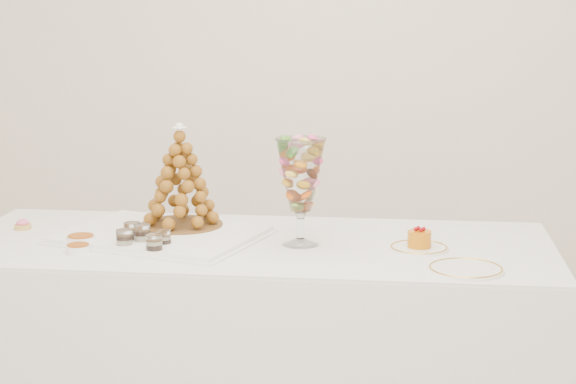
# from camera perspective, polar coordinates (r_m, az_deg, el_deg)

# --- Properties ---
(buffet_table) EXTENTS (2.09, 0.85, 0.79)m
(buffet_table) POSITION_cam_1_polar(r_m,az_deg,el_deg) (3.47, -1.98, -9.30)
(buffet_table) COLOR white
(buffet_table) RESTS_ON ground
(lace_tray) EXTENTS (0.77, 0.66, 0.02)m
(lace_tray) POSITION_cam_1_polar(r_m,az_deg,el_deg) (3.44, -7.54, -2.54)
(lace_tray) COLOR white
(lace_tray) RESTS_ON buffet_table
(macaron_vase) EXTENTS (0.17, 0.17, 0.37)m
(macaron_vase) POSITION_cam_1_polar(r_m,az_deg,el_deg) (3.27, 0.75, 0.94)
(macaron_vase) COLOR white
(macaron_vase) RESTS_ON buffet_table
(cake_plate) EXTENTS (0.20, 0.20, 0.01)m
(cake_plate) POSITION_cam_1_polar(r_m,az_deg,el_deg) (3.28, 7.77, -3.32)
(cake_plate) COLOR white
(cake_plate) RESTS_ON buffet_table
(spare_plate) EXTENTS (0.24, 0.24, 0.01)m
(spare_plate) POSITION_cam_1_polar(r_m,az_deg,el_deg) (3.05, 10.49, -4.53)
(spare_plate) COLOR white
(spare_plate) RESTS_ON buffet_table
(pink_tart) EXTENTS (0.06, 0.06, 0.04)m
(pink_tart) POSITION_cam_1_polar(r_m,az_deg,el_deg) (3.66, -15.45, -1.89)
(pink_tart) COLOR tan
(pink_tart) RESTS_ON buffet_table
(verrine_a) EXTENTS (0.06, 0.06, 0.08)m
(verrine_a) POSITION_cam_1_polar(r_m,az_deg,el_deg) (3.35, -9.22, -2.45)
(verrine_a) COLOR white
(verrine_a) RESTS_ON buffet_table
(verrine_b) EXTENTS (0.07, 0.07, 0.08)m
(verrine_b) POSITION_cam_1_polar(r_m,az_deg,el_deg) (3.32, -8.65, -2.58)
(verrine_b) COLOR white
(verrine_b) RESTS_ON buffet_table
(verrine_c) EXTENTS (0.06, 0.06, 0.07)m
(verrine_c) POSITION_cam_1_polar(r_m,az_deg,el_deg) (3.27, -7.37, -2.84)
(verrine_c) COLOR white
(verrine_c) RESTS_ON buffet_table
(verrine_d) EXTENTS (0.06, 0.06, 0.07)m
(verrine_d) POSITION_cam_1_polar(r_m,az_deg,el_deg) (3.28, -9.68, -2.84)
(verrine_d) COLOR white
(verrine_d) RESTS_ON buffet_table
(verrine_e) EXTENTS (0.06, 0.06, 0.07)m
(verrine_e) POSITION_cam_1_polar(r_m,az_deg,el_deg) (3.19, -7.93, -3.15)
(verrine_e) COLOR white
(verrine_e) RESTS_ON buffet_table
(ramekin_back) EXTENTS (0.10, 0.10, 0.03)m
(ramekin_back) POSITION_cam_1_polar(r_m,az_deg,el_deg) (3.39, -12.17, -2.83)
(ramekin_back) COLOR white
(ramekin_back) RESTS_ON buffet_table
(ramekin_front) EXTENTS (0.08, 0.08, 0.03)m
(ramekin_front) POSITION_cam_1_polar(r_m,az_deg,el_deg) (3.29, -12.33, -3.32)
(ramekin_front) COLOR white
(ramekin_front) RESTS_ON buffet_table
(croquembouche) EXTENTS (0.30, 0.30, 0.37)m
(croquembouche) POSITION_cam_1_polar(r_m,az_deg,el_deg) (3.49, -6.39, 0.95)
(croquembouche) COLOR brown
(croquembouche) RESTS_ON lace_tray
(mousse_cake) EXTENTS (0.08, 0.08, 0.07)m
(mousse_cake) POSITION_cam_1_polar(r_m,az_deg,el_deg) (3.27, 7.79, -2.76)
(mousse_cake) COLOR #CD6E09
(mousse_cake) RESTS_ON cake_plate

